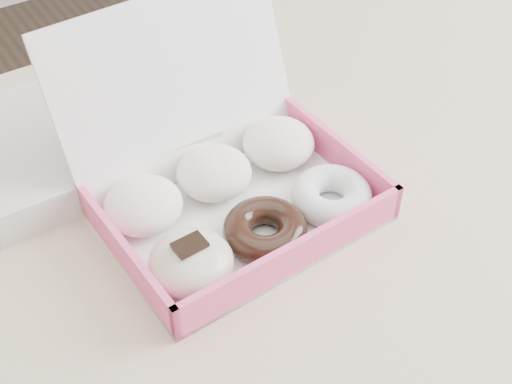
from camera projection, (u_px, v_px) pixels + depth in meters
table at (300, 223)px, 0.89m from camera, size 1.20×0.80×0.75m
donut_box at (228, 188)px, 0.78m from camera, size 0.29×0.28×0.20m
newspapers at (79, 135)px, 0.86m from camera, size 0.27×0.22×0.04m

